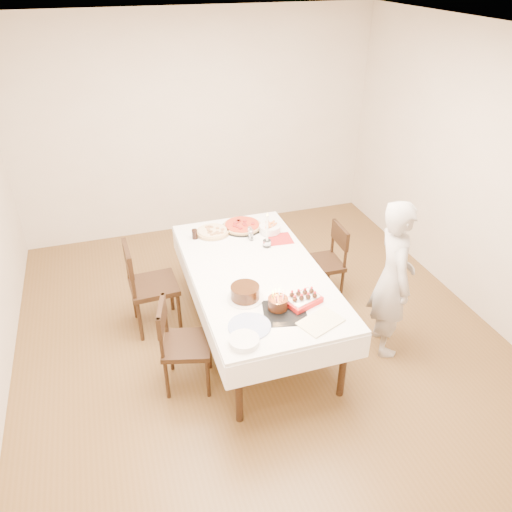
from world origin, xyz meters
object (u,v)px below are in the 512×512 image
object	(u,v)px
chair_left_dessert	(187,345)
layer_cake	(245,293)
person	(393,279)
dining_table	(256,304)
chair_right_savory	(322,263)
pasta_bowl	(270,229)
strawberry_box	(303,300)
birthday_cake	(278,300)
pizza_pepperoni	(242,226)
cola_glass	(195,234)
pizza_white	(213,232)
taper_candle	(267,230)
chair_left_savory	(154,286)

from	to	relation	value
chair_left_dessert	layer_cake	world-z (taller)	layer_cake
person	layer_cake	bearing A→B (deg)	99.01
dining_table	chair_left_dessert	bearing A→B (deg)	-150.46
chair_right_savory	pasta_bowl	size ratio (longest dim) A/B	3.91
person	pasta_bowl	size ratio (longest dim) A/B	6.95
strawberry_box	birthday_cake	bearing A→B (deg)	-177.72
chair_right_savory	pizza_pepperoni	bearing A→B (deg)	151.87
pasta_bowl	dining_table	bearing A→B (deg)	-118.97
chair_left_dessert	pizza_pepperoni	xyz separation A→B (m)	(0.85, 1.23, 0.35)
cola_glass	layer_cake	bearing A→B (deg)	-80.53
pizza_white	taper_candle	bearing A→B (deg)	-43.01
birthday_cake	chair_left_savory	bearing A→B (deg)	129.81
birthday_cake	dining_table	bearing A→B (deg)	89.36
chair_right_savory	taper_candle	size ratio (longest dim) A/B	2.31
chair_left_savory	pizza_pepperoni	world-z (taller)	chair_left_savory
pizza_white	cola_glass	bearing A→B (deg)	-167.33
pasta_bowl	cola_glass	world-z (taller)	cola_glass
person	strawberry_box	xyz separation A→B (m)	(-0.89, -0.09, 0.04)
cola_glass	chair_right_savory	bearing A→B (deg)	-15.40
dining_table	pizza_pepperoni	world-z (taller)	pizza_pepperoni
chair_right_savory	layer_cake	bearing A→B (deg)	-142.30
strawberry_box	taper_candle	bearing A→B (deg)	88.95
pizza_white	cola_glass	distance (m)	0.20
person	dining_table	bearing A→B (deg)	79.95
pizza_pepperoni	taper_candle	bearing A→B (deg)	-75.04
pizza_pepperoni	birthday_cake	world-z (taller)	birthday_cake
chair_left_savory	pizza_white	xyz separation A→B (m)	(0.67, 0.32, 0.30)
pasta_bowl	pizza_pepperoni	bearing A→B (deg)	142.72
chair_right_savory	birthday_cake	size ratio (longest dim) A/B	5.21
pizza_white	birthday_cake	xyz separation A→B (m)	(0.20, -1.37, 0.07)
birthday_cake	layer_cake	bearing A→B (deg)	134.38
chair_left_savory	pizza_white	size ratio (longest dim) A/B	2.62
strawberry_box	person	bearing A→B (deg)	5.59
dining_table	layer_cake	distance (m)	0.61
chair_right_savory	chair_left_savory	world-z (taller)	chair_left_savory
pizza_pepperoni	taper_candle	xyz separation A→B (m)	(0.12, -0.45, 0.16)
pizza_pepperoni	strawberry_box	size ratio (longest dim) A/B	1.49
chair_left_savory	birthday_cake	bearing A→B (deg)	127.53
dining_table	chair_left_savory	distance (m)	1.00
pizza_pepperoni	chair_left_dessert	bearing A→B (deg)	-124.40
birthday_cake	person	bearing A→B (deg)	4.93
pizza_white	layer_cake	world-z (taller)	layer_cake
chair_right_savory	chair_left_dessert	xyz separation A→B (m)	(-1.58, -0.81, -0.00)
pizza_white	strawberry_box	bearing A→B (deg)	-72.76
chair_right_savory	strawberry_box	bearing A→B (deg)	-121.33
chair_left_dessert	birthday_cake	size ratio (longest dim) A/B	5.19
dining_table	cola_glass	bearing A→B (deg)	118.41
layer_cake	pizza_pepperoni	bearing A→B (deg)	74.69
chair_left_dessert	pasta_bowl	xyz separation A→B (m)	(1.09, 1.05, 0.37)
pizza_pepperoni	birthday_cake	size ratio (longest dim) A/B	2.62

